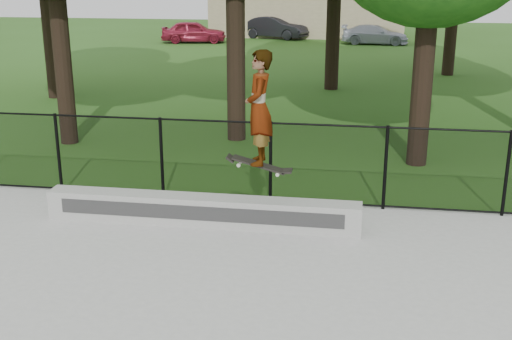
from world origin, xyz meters
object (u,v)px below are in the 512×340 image
object	(u,v)px
car_a	(194,32)
car_c	(375,35)
grind_ledge	(202,210)
skater_airborne	(259,110)
car_b	(275,28)

from	to	relation	value
car_a	car_c	size ratio (longest dim) A/B	1.08
car_c	car_a	bearing A→B (deg)	97.87
grind_ledge	skater_airborne	bearing A→B (deg)	-15.21
grind_ledge	car_a	xyz separation A→B (m)	(-7.18, 27.30, 0.33)
grind_ledge	car_c	world-z (taller)	car_c
car_a	car_b	size ratio (longest dim) A/B	1.01
car_c	skater_airborne	size ratio (longest dim) A/B	1.80
car_a	car_c	bearing A→B (deg)	-95.21
grind_ledge	car_a	world-z (taller)	car_a
car_b	car_c	size ratio (longest dim) A/B	1.07
skater_airborne	car_b	bearing A→B (deg)	97.08
grind_ledge	car_a	distance (m)	28.23
grind_ledge	car_c	bearing A→B (deg)	83.49
car_b	skater_airborne	xyz separation A→B (m)	(3.81, -30.67, 1.40)
car_c	skater_airborne	xyz separation A→B (m)	(-2.22, -28.44, 1.53)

